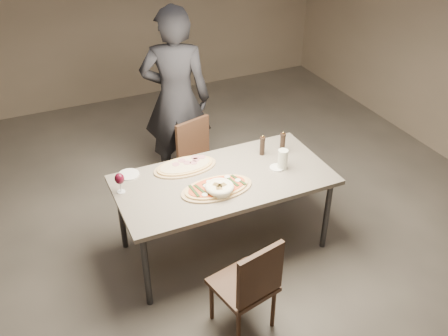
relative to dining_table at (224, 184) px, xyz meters
name	(u,v)px	position (x,y,z in m)	size (l,w,h in m)	color
room	(224,108)	(0.00, 0.00, 0.71)	(7.00, 7.00, 7.00)	#5C564F
dining_table	(224,184)	(0.00, 0.00, 0.00)	(1.80, 0.90, 0.75)	slate
zucchini_pizza	(217,188)	(-0.12, -0.12, 0.07)	(0.60, 0.33, 0.05)	tan
ham_pizza	(185,166)	(-0.24, 0.28, 0.07)	(0.56, 0.31, 0.04)	tan
bread_basket	(219,188)	(-0.12, -0.18, 0.11)	(0.23, 0.23, 0.08)	beige
oil_dish	(277,168)	(0.47, -0.05, 0.06)	(0.12, 0.12, 0.01)	white
pepper_mill_left	(262,146)	(0.47, 0.20, 0.15)	(0.05, 0.05, 0.19)	black
pepper_mill_right	(283,142)	(0.65, 0.17, 0.15)	(0.05, 0.05, 0.20)	black
carafe	(283,159)	(0.52, -0.07, 0.15)	(0.09, 0.09, 0.18)	silver
wine_glass	(120,179)	(-0.83, 0.16, 0.18)	(0.08, 0.08, 0.17)	silver
side_plate	(129,174)	(-0.71, 0.37, 0.06)	(0.18, 0.18, 0.01)	white
chair_near	(250,283)	(-0.21, -0.92, -0.22)	(0.48, 0.48, 0.85)	#3F271A
chair_far	(200,158)	(0.09, 0.79, -0.22)	(0.50, 0.50, 0.85)	#3F271A
diner	(176,99)	(0.02, 1.21, 0.25)	(0.69, 0.45, 1.89)	black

